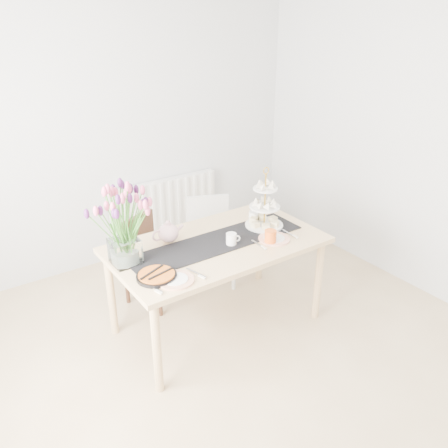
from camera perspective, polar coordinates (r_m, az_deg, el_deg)
room_shell at (r=2.73m, az=4.54°, el=1.42°), size 4.50×4.50×4.50m
radiator at (r=5.01m, az=-7.12°, el=2.05°), size 1.20×0.08×0.60m
dining_table at (r=3.61m, az=-0.85°, el=-3.35°), size 1.60×0.90×0.75m
chair_brown at (r=4.13m, az=-9.11°, el=-3.48°), size 0.51×0.51×0.76m
chair_white at (r=4.37m, az=-1.77°, el=-1.18°), size 0.52×0.52×0.79m
table_runner at (r=3.57m, az=-0.86°, el=-2.21°), size 1.40×0.35×0.01m
tulip_vase at (r=3.21m, az=-12.23°, el=1.18°), size 0.68×0.68×0.58m
cake_stand at (r=3.79m, az=4.90°, el=1.46°), size 0.31×0.31×0.45m
teapot at (r=3.57m, az=-6.71°, el=-1.05°), size 0.26×0.22×0.17m
cream_jug at (r=3.92m, az=3.59°, el=0.94°), size 0.11×0.11×0.08m
tart_tin at (r=3.16m, az=-8.11°, el=-6.20°), size 0.27×0.27×0.03m
mug_white at (r=3.52m, az=0.88°, el=-1.85°), size 0.10×0.10×0.09m
mug_orange at (r=3.56m, az=5.60°, el=-1.56°), size 0.12×0.12×0.11m
plate_left at (r=3.11m, az=-5.86°, el=-6.71°), size 0.30×0.30×0.01m
plate_right at (r=3.64m, az=6.05°, el=-1.79°), size 0.25×0.25×0.01m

